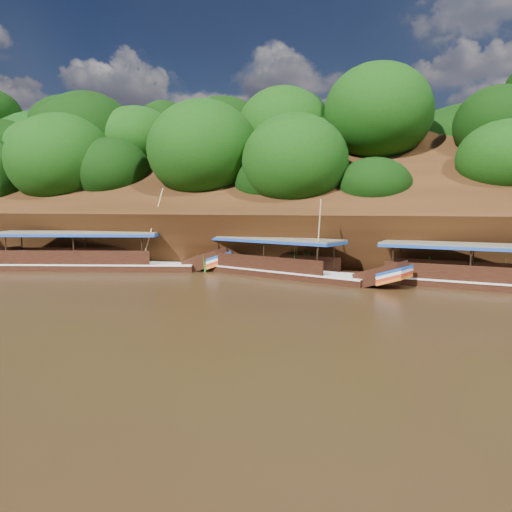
{
  "coord_description": "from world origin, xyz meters",
  "views": [
    {
      "loc": [
        5.59,
        -21.36,
        4.44
      ],
      "look_at": [
        -2.18,
        7.0,
        1.34
      ],
      "focal_mm": 35.0,
      "sensor_mm": 36.0,
      "label": 1
    }
  ],
  "objects": [
    {
      "name": "boat_0",
      "position": [
        11.15,
        6.61,
        0.52
      ],
      "size": [
        14.35,
        4.8,
        5.76
      ],
      "rotation": [
        0.0,
        0.0,
        -0.21
      ],
      "color": "black",
      "rests_on": "ground"
    },
    {
      "name": "riverbank",
      "position": [
        -0.01,
        22.73,
        1.89
      ],
      "size": [
        120.0,
        30.06,
        19.4
      ],
      "color": "black",
      "rests_on": "ground"
    },
    {
      "name": "ground",
      "position": [
        0.0,
        0.0,
        0.0
      ],
      "size": [
        160.0,
        160.0,
        0.0
      ],
      "primitive_type": "plane",
      "color": "black",
      "rests_on": "ground"
    },
    {
      "name": "boat_1",
      "position": [
        -0.18,
        7.88,
        0.53
      ],
      "size": [
        13.23,
        6.92,
        5.12
      ],
      "rotation": [
        0.0,
        0.0,
        -0.39
      ],
      "color": "black",
      "rests_on": "ground"
    },
    {
      "name": "reeds",
      "position": [
        -3.65,
        9.37,
        0.85
      ],
      "size": [
        48.74,
        2.35,
        2.05
      ],
      "color": "#296619",
      "rests_on": "ground"
    },
    {
      "name": "boat_2",
      "position": [
        -12.95,
        7.97,
        0.58
      ],
      "size": [
        16.32,
        5.76,
        5.93
      ],
      "rotation": [
        0.0,
        0.0,
        0.23
      ],
      "color": "black",
      "rests_on": "ground"
    }
  ]
}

